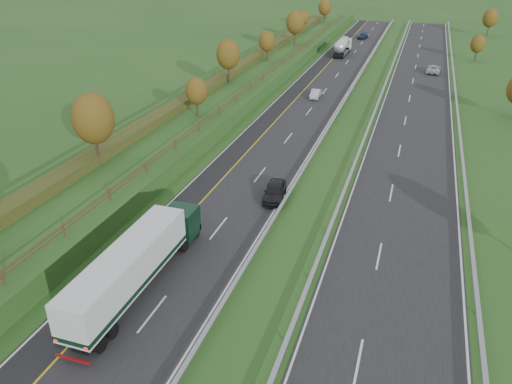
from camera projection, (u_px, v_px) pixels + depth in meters
The scene contains 19 objects.
ground at pixel (350, 125), 69.54m from camera, with size 400.00×400.00×0.00m, color #244D1B.
near_carriageway at pixel (302, 109), 76.02m from camera, with size 10.50×200.00×0.04m, color black.
far_carriageway at pixel (415, 120), 71.40m from camera, with size 10.50×200.00×0.04m, color black.
hard_shoulder at pixel (279, 107), 77.07m from camera, with size 3.00×200.00×0.04m, color black.
lane_markings at pixel (344, 113), 74.11m from camera, with size 26.75×200.00×0.01m.
embankment_left at pixel (223, 95), 79.22m from camera, with size 12.00×200.00×2.00m, color #244D1B.
hedge_left at pixel (211, 85), 79.09m from camera, with size 2.20×180.00×1.10m, color #303B18.
fence_left at pixel (249, 87), 76.84m from camera, with size 0.12×189.06×1.20m.
median_barrier_near at pixel (340, 109), 74.16m from camera, with size 0.32×200.00×0.71m.
median_barrier_far at pixel (375, 112), 72.73m from camera, with size 0.32×200.00×0.71m.
outer_barrier_far at pixel (458, 120), 69.50m from camera, with size 0.32×200.00×0.71m.
trees_left at pixel (216, 66), 73.86m from camera, with size 6.64×164.30×7.66m.
trees_far at pixel (501, 56), 90.57m from camera, with size 8.45×118.60×7.12m.
box_lorry at pixel (136, 263), 35.47m from camera, with size 2.58×16.28×4.06m.
road_tanker at pixel (343, 46), 112.28m from camera, with size 2.40×11.22×3.46m.
car_dark_near at pixel (275, 191), 48.98m from camera, with size 1.93×4.80×1.64m, color black.
car_silver_mid at pixel (315, 94), 81.04m from camera, with size 1.40×4.02×1.33m, color #B6B7BB.
car_small_far at pixel (363, 36), 130.93m from camera, with size 1.93×4.74×1.37m, color #14223F.
car_oncoming at pixel (434, 69), 96.63m from camera, with size 2.47×5.36×1.49m, color silver.
Camera 1 is at (16.36, -12.15, 22.76)m, focal length 35.00 mm.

